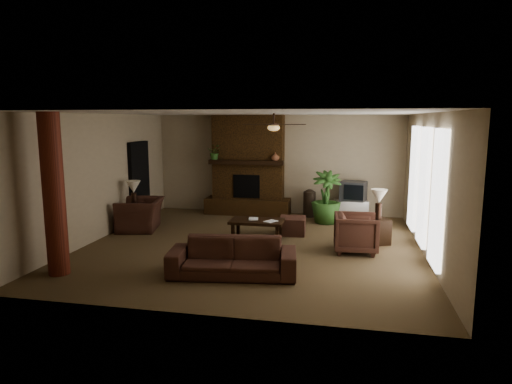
% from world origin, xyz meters
% --- Properties ---
extents(room_shell, '(7.00, 7.00, 7.00)m').
position_xyz_m(room_shell, '(0.00, 0.00, 1.40)').
color(room_shell, brown).
rests_on(room_shell, ground).
extents(fireplace, '(2.40, 0.70, 2.80)m').
position_xyz_m(fireplace, '(-0.80, 3.22, 1.16)').
color(fireplace, '#503115').
rests_on(fireplace, ground).
extents(windows, '(0.08, 3.65, 2.35)m').
position_xyz_m(windows, '(3.45, 0.20, 1.35)').
color(windows, white).
rests_on(windows, ground).
extents(log_column, '(0.36, 0.36, 2.80)m').
position_xyz_m(log_column, '(-2.95, -2.40, 1.40)').
color(log_column, maroon).
rests_on(log_column, ground).
extents(doorway, '(0.10, 1.00, 2.10)m').
position_xyz_m(doorway, '(-3.44, 1.80, 1.05)').
color(doorway, black).
rests_on(doorway, ground).
extents(ceiling_fan, '(1.35, 1.35, 0.37)m').
position_xyz_m(ceiling_fan, '(0.40, 0.30, 2.53)').
color(ceiling_fan, black).
rests_on(ceiling_fan, ceiling).
extents(sofa, '(2.25, 0.92, 0.85)m').
position_xyz_m(sofa, '(0.04, -1.87, 0.43)').
color(sofa, '#45281D').
rests_on(sofa, ground).
extents(armchair_left, '(0.99, 1.29, 1.01)m').
position_xyz_m(armchair_left, '(-2.98, 0.85, 0.50)').
color(armchair_left, '#45281D').
rests_on(armchair_left, ground).
extents(armchair_right, '(0.83, 0.88, 0.86)m').
position_xyz_m(armchair_right, '(2.16, -0.03, 0.43)').
color(armchair_right, '#45281D').
rests_on(armchair_right, ground).
extents(coffee_table, '(1.20, 0.70, 0.43)m').
position_xyz_m(coffee_table, '(-0.01, 0.59, 0.37)').
color(coffee_table, black).
rests_on(coffee_table, ground).
extents(ottoman, '(0.62, 0.62, 0.40)m').
position_xyz_m(ottoman, '(0.73, 1.14, 0.20)').
color(ottoman, '#45281D').
rests_on(ottoman, ground).
extents(tv_stand, '(0.94, 0.67, 0.50)m').
position_xyz_m(tv_stand, '(2.09, 3.15, 0.25)').
color(tv_stand, '#BDBCBF').
rests_on(tv_stand, ground).
extents(tv, '(0.76, 0.67, 0.52)m').
position_xyz_m(tv, '(2.14, 3.14, 0.76)').
color(tv, '#37383A').
rests_on(tv, tv_stand).
extents(floor_vase, '(0.34, 0.34, 0.77)m').
position_xyz_m(floor_vase, '(0.96, 3.15, 0.43)').
color(floor_vase, '#31251B').
rests_on(floor_vase, ground).
extents(floor_plant, '(1.07, 1.50, 0.76)m').
position_xyz_m(floor_plant, '(1.44, 2.44, 0.38)').
color(floor_plant, '#325D25').
rests_on(floor_plant, ground).
extents(side_table_left, '(0.61, 0.61, 0.55)m').
position_xyz_m(side_table_left, '(-3.15, 0.91, 0.28)').
color(side_table_left, black).
rests_on(side_table_left, ground).
extents(lamp_left, '(0.37, 0.37, 0.65)m').
position_xyz_m(lamp_left, '(-3.15, 0.88, 1.00)').
color(lamp_left, black).
rests_on(lamp_left, side_table_left).
extents(side_table_right, '(0.66, 0.66, 0.55)m').
position_xyz_m(side_table_right, '(2.59, 0.70, 0.28)').
color(side_table_right, black).
rests_on(side_table_right, ground).
extents(lamp_right, '(0.38, 0.38, 0.65)m').
position_xyz_m(lamp_right, '(2.63, 0.67, 1.00)').
color(lamp_right, black).
rests_on(lamp_right, side_table_right).
extents(mantel_plant, '(0.39, 0.43, 0.33)m').
position_xyz_m(mantel_plant, '(-1.69, 2.93, 1.72)').
color(mantel_plant, '#325D25').
rests_on(mantel_plant, fireplace).
extents(mantel_vase, '(0.24, 0.25, 0.22)m').
position_xyz_m(mantel_vase, '(0.02, 2.95, 1.67)').
color(mantel_vase, brown).
rests_on(mantel_vase, fireplace).
extents(book_a, '(0.22, 0.07, 0.29)m').
position_xyz_m(book_a, '(-0.21, 0.58, 0.57)').
color(book_a, '#999999').
rests_on(book_a, coffee_table).
extents(book_b, '(0.19, 0.13, 0.29)m').
position_xyz_m(book_b, '(0.23, 0.50, 0.58)').
color(book_b, '#999999').
rests_on(book_b, coffee_table).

